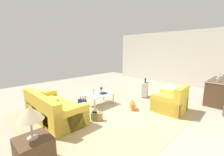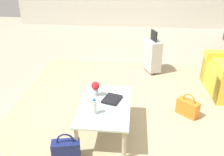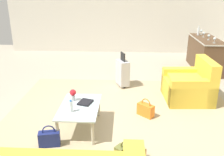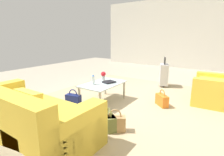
# 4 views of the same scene
# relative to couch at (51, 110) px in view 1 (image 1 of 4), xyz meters

# --- Properties ---
(ground_plane) EXTENTS (12.00, 12.00, 0.00)m
(ground_plane) POSITION_rel_couch_xyz_m (-2.20, 0.60, -0.29)
(ground_plane) COLOR #A89E89
(wall_left) EXTENTS (0.12, 8.00, 3.10)m
(wall_left) POSITION_rel_couch_xyz_m (-7.26, 0.60, 1.26)
(wall_left) COLOR beige
(wall_left) RESTS_ON ground
(area_rug) EXTENTS (5.20, 4.40, 0.01)m
(area_rug) POSITION_rel_couch_xyz_m (-1.60, 0.80, -0.29)
(area_rug) COLOR tan
(area_rug) RESTS_ON ground
(couch) EXTENTS (0.99, 2.17, 0.83)m
(couch) POSITION_rel_couch_xyz_m (0.00, 0.00, 0.00)
(couch) COLOR gold
(couch) RESTS_ON ground
(armchair) EXTENTS (1.00, 0.99, 0.90)m
(armchair) POSITION_rel_couch_xyz_m (-3.10, 2.27, 0.01)
(armchair) COLOR gold
(armchair) RESTS_ON ground
(coffee_table) EXTENTS (1.01, 0.65, 0.43)m
(coffee_table) POSITION_rel_couch_xyz_m (-1.80, 0.10, 0.08)
(coffee_table) COLOR silver
(coffee_table) RESTS_ON ground
(water_bottle) EXTENTS (0.06, 0.06, 0.20)m
(water_bottle) POSITION_rel_couch_xyz_m (-1.60, -0.00, 0.23)
(water_bottle) COLOR silver
(water_bottle) RESTS_ON coffee_table
(coffee_table_book) EXTENTS (0.30, 0.27, 0.03)m
(coffee_table_book) POSITION_rel_couch_xyz_m (-1.92, 0.18, 0.15)
(coffee_table_book) COLOR black
(coffee_table_book) RESTS_ON coffee_table
(flower_vase) EXTENTS (0.11, 0.11, 0.21)m
(flower_vase) POSITION_rel_couch_xyz_m (-2.02, -0.05, 0.26)
(flower_vase) COLOR #B2B7BC
(flower_vase) RESTS_ON coffee_table
(side_table) EXTENTS (0.56, 0.56, 0.56)m
(side_table) POSITION_rel_couch_xyz_m (1.00, 1.60, -0.01)
(side_table) COLOR #513823
(side_table) RESTS_ON ground
(table_lamp) EXTENTS (0.43, 0.43, 0.58)m
(table_lamp) POSITION_rel_couch_xyz_m (1.00, 1.60, 0.72)
(table_lamp) COLOR #ADA899
(table_lamp) RESTS_ON side_table
(bar_console) EXTENTS (1.78, 0.67, 0.92)m
(bar_console) POSITION_rel_couch_xyz_m (-5.30, 3.20, 0.18)
(bar_console) COLOR #513823
(bar_console) RESTS_ON ground
(wine_glass_leftmost) EXTENTS (0.08, 0.08, 0.15)m
(wine_glass_leftmost) POSITION_rel_couch_xyz_m (-5.90, 3.20, 0.73)
(wine_glass_leftmost) COLOR silver
(wine_glass_leftmost) RESTS_ON bar_console
(wine_glass_left_of_centre) EXTENTS (0.08, 0.08, 0.15)m
(wine_glass_left_of_centre) POSITION_rel_couch_xyz_m (-5.50, 3.15, 0.73)
(wine_glass_left_of_centre) COLOR silver
(wine_glass_left_of_centre) RESTS_ON bar_console
(wine_glass_right_of_centre) EXTENTS (0.08, 0.08, 0.15)m
(wine_glass_right_of_centre) POSITION_rel_couch_xyz_m (-5.09, 3.17, 0.73)
(wine_glass_right_of_centre) COLOR silver
(wine_glass_right_of_centre) RESTS_ON bar_console
(wine_glass_rightmost) EXTENTS (0.08, 0.08, 0.15)m
(wine_glass_rightmost) POSITION_rel_couch_xyz_m (-4.69, 3.20, 0.73)
(wine_glass_rightmost) COLOR silver
(wine_glass_rightmost) RESTS_ON bar_console
(wine_bottle_clear) EXTENTS (0.07, 0.07, 0.30)m
(wine_bottle_clear) POSITION_rel_couch_xyz_m (-5.80, 3.07, 0.74)
(wine_bottle_clear) COLOR silver
(wine_bottle_clear) RESTS_ON bar_console
(suitcase_silver) EXTENTS (0.45, 0.35, 0.85)m
(suitcase_silver) POSITION_rel_couch_xyz_m (-3.80, 0.80, 0.06)
(suitcase_silver) COLOR #B7B7BC
(suitcase_silver) RESTS_ON ground
(handbag_olive) EXTENTS (0.31, 0.34, 0.36)m
(handbag_olive) POSITION_rel_couch_xyz_m (-0.91, 0.88, -0.16)
(handbag_olive) COLOR olive
(handbag_olive) RESTS_ON ground
(handbag_navy) EXTENTS (0.20, 0.34, 0.36)m
(handbag_navy) POSITION_rel_couch_xyz_m (-1.28, -0.29, -0.16)
(handbag_navy) COLOR navy
(handbag_navy) RESTS_ON ground
(handbag_tan) EXTENTS (0.29, 0.35, 0.36)m
(handbag_tan) POSITION_rel_couch_xyz_m (-0.92, 0.99, -0.16)
(handbag_tan) COLOR tan
(handbag_tan) RESTS_ON ground
(handbag_orange) EXTENTS (0.32, 0.33, 0.36)m
(handbag_orange) POSITION_rel_couch_xyz_m (-2.31, 1.26, -0.16)
(handbag_orange) COLOR orange
(handbag_orange) RESTS_ON ground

